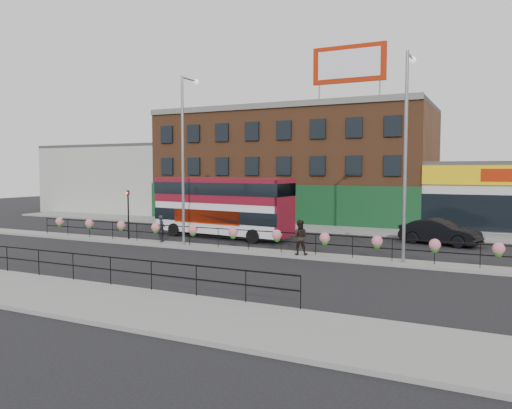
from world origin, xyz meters
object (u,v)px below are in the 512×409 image
at_px(pedestrian_a, 162,228).
at_px(lamp_column_west, 185,145).
at_px(car, 440,232).
at_px(pedestrian_b, 299,237).
at_px(double_decker_bus, 222,201).
at_px(lamp_column_east, 407,138).

xyz_separation_m(pedestrian_a, lamp_column_west, (1.96, -0.20, 5.17)).
bearing_deg(car, pedestrian_b, 157.52).
xyz_separation_m(double_decker_bus, pedestrian_a, (-1.99, -4.15, -1.56)).
relative_size(pedestrian_b, lamp_column_east, 0.18).
relative_size(car, pedestrian_a, 3.07).
height_order(car, lamp_column_east, lamp_column_east).
height_order(pedestrian_a, pedestrian_b, pedestrian_b).
height_order(pedestrian_a, lamp_column_west, lamp_column_west).
distance_m(pedestrian_b, lamp_column_east, 7.43).
distance_m(double_decker_bus, lamp_column_west, 5.66).
relative_size(double_decker_bus, car, 2.04).
bearing_deg(lamp_column_east, pedestrian_b, -175.62).
distance_m(pedestrian_a, lamp_column_east, 15.82).
relative_size(double_decker_bus, pedestrian_a, 6.27).
bearing_deg(car, lamp_column_east, -171.41).
xyz_separation_m(car, pedestrian_b, (-6.25, -8.12, 0.29)).
bearing_deg(pedestrian_b, double_decker_bus, -49.39).
distance_m(pedestrian_a, pedestrian_b, 9.59).
height_order(car, lamp_column_west, lamp_column_west).
height_order(double_decker_bus, car, double_decker_bus).
relative_size(double_decker_bus, lamp_column_west, 1.03).
bearing_deg(pedestrian_a, pedestrian_b, -115.97).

